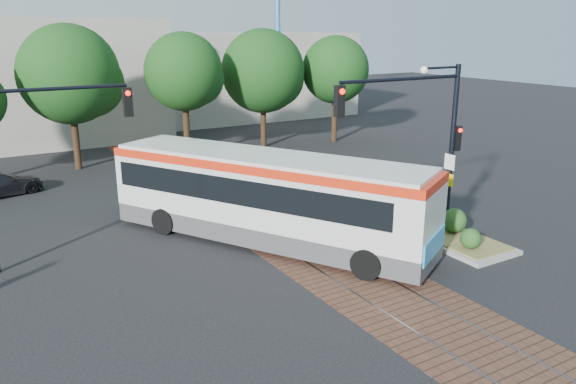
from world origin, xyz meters
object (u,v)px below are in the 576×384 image
at_px(signal_pole_left, 21,148).
at_px(signal_pole_main, 428,127).
at_px(city_bus, 266,194).
at_px(traffic_island, 442,228).

bearing_deg(signal_pole_left, signal_pole_main, -21.45).
distance_m(city_bus, signal_pole_main, 6.06).
relative_size(city_bus, traffic_island, 2.23).
bearing_deg(traffic_island, signal_pole_left, 159.64).
relative_size(city_bus, signal_pole_main, 1.94).
xyz_separation_m(city_bus, traffic_island, (5.80, -2.86, -1.45)).
distance_m(signal_pole_main, signal_pole_left, 13.14).
relative_size(city_bus, signal_pole_left, 1.94).
height_order(traffic_island, signal_pole_left, signal_pole_left).
relative_size(traffic_island, signal_pole_left, 0.87).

